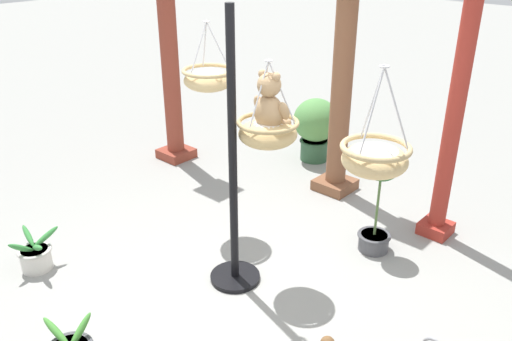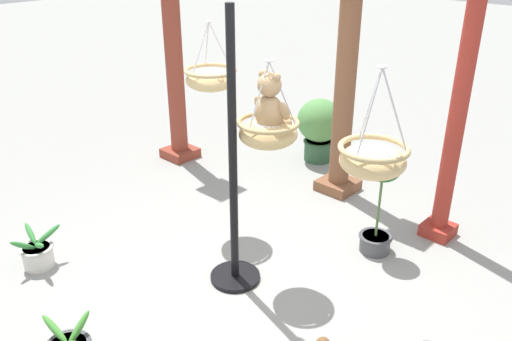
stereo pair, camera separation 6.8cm
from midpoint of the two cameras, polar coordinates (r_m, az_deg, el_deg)
ground_plane at (r=4.64m, az=-0.38°, el=-12.59°), size 40.00×40.00×0.00m
display_pole_central at (r=4.34m, az=-1.99°, el=-3.77°), size 0.44×0.44×2.41m
hanging_basket_with_teddy at (r=4.15m, az=1.80°, el=4.24°), size 0.50×0.50×0.70m
teddy_bear at (r=4.10m, az=2.06°, el=7.12°), size 0.33×0.30×0.48m
hanging_basket_left_high at (r=4.95m, az=-4.57°, el=10.01°), size 0.49×0.49×0.64m
hanging_basket_right_low at (r=3.28m, az=13.21°, el=1.29°), size 0.44×0.44×0.68m
greenhouse_pillar_left at (r=5.08m, az=21.87°, el=7.94°), size 0.31×0.31×3.09m
greenhouse_pillar_right at (r=6.73m, az=-8.71°, el=12.94°), size 0.42×0.42×3.01m
greenhouse_pillar_far_back at (r=5.78m, az=10.19°, el=11.11°), size 0.44×0.44×3.06m
potted_plant_fern_front at (r=5.19m, az=-22.39°, el=-8.32°), size 0.52×0.48×0.38m
potted_plant_bushy_green at (r=4.94m, az=13.78°, el=-2.71°), size 0.33×0.33×1.04m
potted_plant_conical_shrub at (r=6.89m, az=7.22°, el=4.85°), size 0.59×0.59×0.84m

